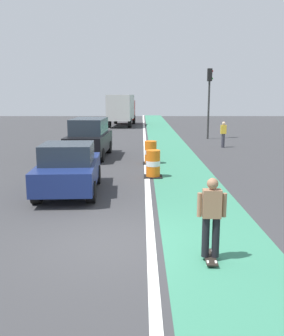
# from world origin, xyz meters

# --- Properties ---
(ground_plane) EXTENTS (100.00, 100.00, 0.00)m
(ground_plane) POSITION_xyz_m (0.00, 0.00, 0.00)
(ground_plane) COLOR #38383A
(bike_lane_strip) EXTENTS (2.50, 80.00, 0.01)m
(bike_lane_strip) POSITION_xyz_m (2.40, 12.00, 0.00)
(bike_lane_strip) COLOR #387F60
(bike_lane_strip) RESTS_ON ground
(lane_divider_stripe) EXTENTS (0.20, 80.00, 0.01)m
(lane_divider_stripe) POSITION_xyz_m (0.90, 12.00, 0.01)
(lane_divider_stripe) COLOR silver
(lane_divider_stripe) RESTS_ON ground
(skateboarder_on_lane) EXTENTS (0.57, 0.81, 1.69)m
(skateboarder_on_lane) POSITION_xyz_m (2.06, -0.89, 0.91)
(skateboarder_on_lane) COLOR black
(skateboarder_on_lane) RESTS_ON ground
(parked_sedan_nearest) EXTENTS (2.09, 4.19, 1.70)m
(parked_sedan_nearest) POSITION_xyz_m (-1.74, 4.36, 0.83)
(parked_sedan_nearest) COLOR navy
(parked_sedan_nearest) RESTS_ON ground
(parked_suv_second) EXTENTS (2.06, 4.67, 2.04)m
(parked_suv_second) POSITION_xyz_m (-2.06, 11.73, 1.04)
(parked_suv_second) COLOR black
(parked_suv_second) RESTS_ON ground
(traffic_barrel_front) EXTENTS (0.73, 0.73, 1.09)m
(traffic_barrel_front) POSITION_xyz_m (1.14, 6.84, 0.53)
(traffic_barrel_front) COLOR orange
(traffic_barrel_front) RESTS_ON ground
(traffic_barrel_mid) EXTENTS (0.73, 0.73, 1.09)m
(traffic_barrel_mid) POSITION_xyz_m (1.11, 9.82, 0.53)
(traffic_barrel_mid) COLOR orange
(traffic_barrel_mid) RESTS_ON ground
(delivery_truck_down_block) EXTENTS (2.72, 7.72, 3.23)m
(delivery_truck_down_block) POSITION_xyz_m (-1.41, 31.88, 1.85)
(delivery_truck_down_block) COLOR beige
(delivery_truck_down_block) RESTS_ON ground
(traffic_light_corner) EXTENTS (0.41, 0.32, 5.10)m
(traffic_light_corner) POSITION_xyz_m (5.61, 20.07, 3.50)
(traffic_light_corner) COLOR #2D2D2D
(traffic_light_corner) RESTS_ON ground
(pedestrian_crossing) EXTENTS (0.34, 0.20, 1.61)m
(pedestrian_crossing) POSITION_xyz_m (5.75, 15.40, 0.86)
(pedestrian_crossing) COLOR #33333D
(pedestrian_crossing) RESTS_ON ground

